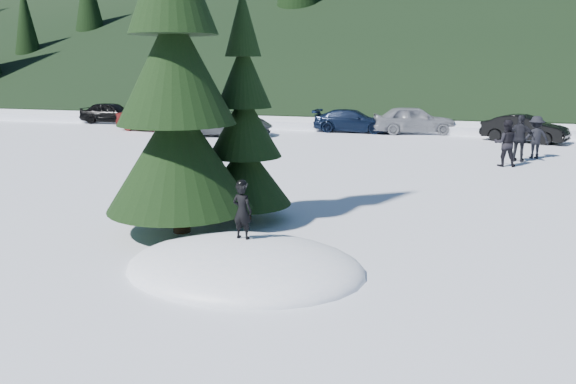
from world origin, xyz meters
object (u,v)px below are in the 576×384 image
(adult_0, at_px, (505,143))
(car_3, at_px, (352,121))
(car_4, at_px, (414,120))
(child_skier, at_px, (242,211))
(spruce_tall, at_px, (176,82))
(spruce_short, at_px, (245,133))
(adult_1, at_px, (520,138))
(car_0, at_px, (112,113))
(car_2, at_px, (227,123))
(car_1, at_px, (152,119))
(adult_2, at_px, (535,137))
(car_5, at_px, (525,129))

(adult_0, xyz_separation_m, car_3, (-7.40, 9.19, -0.23))
(car_3, bearing_deg, car_4, -86.79)
(child_skier, bearing_deg, car_3, -77.46)
(spruce_tall, xyz_separation_m, adult_0, (7.52, 11.07, -2.46))
(spruce_short, distance_m, adult_1, 13.09)
(adult_0, bearing_deg, car_3, -55.38)
(spruce_short, bearing_deg, car_3, 92.67)
(spruce_short, height_order, car_0, spruce_short)
(adult_1, distance_m, car_2, 14.73)
(car_1, xyz_separation_m, car_2, (4.93, -0.81, -0.02))
(car_1, bearing_deg, car_3, -66.44)
(car_1, relative_size, car_3, 0.96)
(adult_1, height_order, adult_2, adult_1)
(car_3, bearing_deg, adult_2, -128.80)
(adult_0, bearing_deg, car_1, -23.50)
(spruce_short, bearing_deg, car_5, 65.25)
(spruce_tall, bearing_deg, adult_0, 55.83)
(spruce_tall, relative_size, adult_0, 5.03)
(spruce_tall, bearing_deg, child_skier, -35.66)
(car_1, xyz_separation_m, car_4, (14.34, 2.96, 0.07))
(adult_0, relative_size, car_1, 0.41)
(car_0, bearing_deg, adult_1, -111.57)
(spruce_tall, xyz_separation_m, adult_1, (8.13, 12.31, -2.42))
(adult_1, bearing_deg, spruce_tall, 72.64)
(car_1, bearing_deg, adult_0, -99.84)
(car_5, bearing_deg, car_1, 114.64)
(adult_1, relative_size, adult_2, 1.07)
(adult_1, bearing_deg, car_5, -81.12)
(car_2, xyz_separation_m, car_5, (14.85, 1.89, -0.02))
(spruce_tall, height_order, child_skier, spruce_tall)
(child_skier, distance_m, adult_0, 13.68)
(child_skier, bearing_deg, car_2, -58.82)
(spruce_tall, relative_size, car_0, 2.14)
(child_skier, relative_size, adult_1, 0.58)
(car_2, bearing_deg, spruce_tall, -169.78)
(spruce_short, relative_size, child_skier, 5.10)
(car_2, distance_m, car_3, 7.02)
(spruce_short, xyz_separation_m, car_5, (7.92, 17.18, -1.45))
(car_2, relative_size, car_4, 1.08)
(adult_1, xyz_separation_m, adult_2, (0.67, 1.05, -0.06))
(spruce_tall, distance_m, adult_2, 16.19)
(car_0, xyz_separation_m, car_2, (9.64, -3.86, -0.02))
(adult_1, distance_m, adult_2, 1.25)
(spruce_short, xyz_separation_m, car_0, (-16.57, 19.15, -1.42))
(car_0, bearing_deg, car_2, -114.18)
(adult_0, relative_size, car_0, 0.43)
(car_1, relative_size, car_4, 0.93)
(adult_2, bearing_deg, adult_1, 42.47)
(spruce_tall, distance_m, adult_1, 14.95)
(adult_0, bearing_deg, spruce_short, 51.83)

